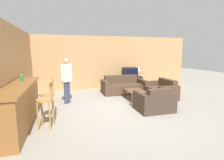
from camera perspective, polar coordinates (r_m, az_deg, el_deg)
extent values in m
plane|color=gray|center=(5.59, 4.37, -9.86)|extent=(24.00, 24.00, 0.00)
cube|color=tan|center=(8.78, -3.72, 5.70)|extent=(9.40, 0.08, 2.60)
cube|color=tan|center=(6.43, -28.19, 3.45)|extent=(0.08, 8.61, 2.60)
cube|color=brown|center=(4.90, -27.70, -7.62)|extent=(0.47, 2.79, 0.98)
cube|color=brown|center=(4.79, -28.15, -1.70)|extent=(0.55, 2.85, 0.05)
cylinder|color=#B77F42|center=(4.45, -21.10, -6.12)|extent=(0.47, 0.47, 0.04)
cylinder|color=#B77F42|center=(4.72, -21.96, -9.82)|extent=(0.04, 0.04, 0.67)
cylinder|color=#B77F42|center=(4.47, -23.08, -10.92)|extent=(0.04, 0.04, 0.67)
cylinder|color=#B77F42|center=(4.64, -18.69, -9.95)|extent=(0.04, 0.04, 0.67)
cylinder|color=#B77F42|center=(4.39, -19.64, -11.09)|extent=(0.04, 0.04, 0.67)
cylinder|color=#B77F42|center=(4.47, -18.76, -3.18)|extent=(0.02, 0.02, 0.38)
cylinder|color=#B77F42|center=(4.39, -19.02, -3.39)|extent=(0.02, 0.02, 0.38)
cylinder|color=#B77F42|center=(4.32, -19.30, -3.61)|extent=(0.02, 0.02, 0.38)
cylinder|color=#B77F42|center=(4.25, -19.59, -3.84)|extent=(0.02, 0.02, 0.38)
cube|color=#B77F42|center=(4.32, -19.31, -0.75)|extent=(0.11, 0.33, 0.04)
cylinder|color=#B77F42|center=(5.03, -20.50, -4.39)|extent=(0.44, 0.44, 0.04)
cylinder|color=#B77F42|center=(5.25, -21.87, -7.92)|extent=(0.04, 0.04, 0.67)
cylinder|color=#B77F42|center=(4.99, -21.80, -8.80)|extent=(0.04, 0.04, 0.67)
cylinder|color=#B77F42|center=(5.26, -18.85, -7.72)|extent=(0.04, 0.04, 0.67)
cylinder|color=#B77F42|center=(4.99, -18.62, -8.59)|extent=(0.04, 0.04, 0.67)
cylinder|color=#B77F42|center=(5.11, -18.83, -1.68)|extent=(0.02, 0.02, 0.38)
cylinder|color=#B77F42|center=(5.03, -18.76, -1.84)|extent=(0.02, 0.02, 0.38)
cylinder|color=#B77F42|center=(4.96, -18.69, -2.00)|extent=(0.02, 0.02, 0.38)
cylinder|color=#B77F42|center=(4.88, -18.62, -2.16)|extent=(0.02, 0.02, 0.38)
cube|color=#B77F42|center=(4.96, -18.85, 0.49)|extent=(0.08, 0.34, 0.04)
cube|color=#4C3828|center=(7.81, 3.64, -2.84)|extent=(1.54, 0.91, 0.40)
cube|color=#4C3828|center=(8.06, 2.85, 0.31)|extent=(1.54, 0.22, 0.36)
cube|color=#4C3828|center=(7.55, -2.44, -2.47)|extent=(0.16, 0.91, 0.60)
cube|color=#4C3828|center=(8.11, 9.31, -1.78)|extent=(0.16, 0.91, 0.60)
cube|color=#423328|center=(5.66, 13.51, -7.68)|extent=(0.76, 0.87, 0.40)
cube|color=#423328|center=(5.30, 15.37, -4.71)|extent=(0.76, 0.22, 0.34)
cube|color=#423328|center=(5.87, 17.47, -6.30)|extent=(0.16, 0.87, 0.59)
cube|color=#423328|center=(5.43, 9.29, -7.22)|extent=(0.16, 0.87, 0.59)
cube|color=#4C3828|center=(7.29, 15.52, -4.01)|extent=(0.84, 1.04, 0.40)
cube|color=#4C3828|center=(7.39, 17.69, -1.02)|extent=(0.22, 1.04, 0.33)
cube|color=#4C3828|center=(7.78, 13.26, -2.42)|extent=(0.84, 0.16, 0.59)
cube|color=#4C3828|center=(6.78, 18.18, -4.31)|extent=(0.84, 0.16, 0.59)
cube|color=brown|center=(6.75, 7.47, -3.45)|extent=(0.63, 0.93, 0.04)
cube|color=brown|center=(6.30, 6.67, -6.07)|extent=(0.06, 0.06, 0.34)
cube|color=brown|center=(6.53, 11.14, -5.65)|extent=(0.06, 0.06, 0.34)
cube|color=brown|center=(7.07, 4.03, -4.36)|extent=(0.06, 0.06, 0.34)
cube|color=brown|center=(7.27, 8.10, -4.06)|extent=(0.06, 0.06, 0.34)
cube|color=black|center=(8.94, 5.85, -0.75)|extent=(1.17, 0.52, 0.59)
cube|color=black|center=(8.87, 5.91, 2.61)|extent=(0.67, 0.49, 0.46)
cube|color=black|center=(8.64, 6.52, 2.43)|extent=(0.60, 0.01, 0.39)
cylinder|color=#2D7F3D|center=(5.24, -27.37, 0.48)|extent=(0.08, 0.08, 0.18)
cone|color=#2D7F3D|center=(5.23, -27.47, 1.87)|extent=(0.07, 0.07, 0.08)
cylinder|color=black|center=(5.22, -27.51, 2.38)|extent=(0.03, 0.03, 0.02)
cube|color=navy|center=(6.63, 7.77, -3.37)|extent=(0.19, 0.19, 0.03)
cylinder|color=brown|center=(9.06, 8.40, 1.30)|extent=(0.16, 0.16, 0.02)
cylinder|color=brown|center=(9.05, 8.42, 2.17)|extent=(0.03, 0.03, 0.25)
cone|color=silver|center=(9.02, 8.45, 3.67)|extent=(0.27, 0.27, 0.23)
cylinder|color=#384260|center=(6.37, -14.89, -4.10)|extent=(0.12, 0.12, 0.78)
cylinder|color=#384260|center=(6.46, -13.98, -3.89)|extent=(0.12, 0.12, 0.78)
cube|color=beige|center=(6.30, -14.68, 2.24)|extent=(0.39, 0.36, 0.62)
cylinder|color=beige|center=(6.16, -16.17, 2.26)|extent=(0.08, 0.08, 0.57)
cylinder|color=beige|center=(6.43, -13.27, 2.65)|extent=(0.08, 0.08, 0.57)
sphere|color=tan|center=(6.26, -14.83, 6.04)|extent=(0.18, 0.18, 0.18)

